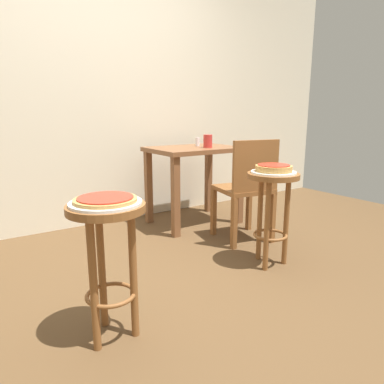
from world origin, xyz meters
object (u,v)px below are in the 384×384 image
Objects in this scene: cup_near_edge at (208,141)px; condiment_shaker at (197,142)px; serving_plate_middle at (273,172)px; dining_table at (194,162)px; pizza_middle at (274,168)px; wooden_chair at (247,186)px; pizza_foreground at (105,199)px; stool_middle at (272,199)px; stool_foreground at (108,242)px; serving_plate_foreground at (106,203)px.

cup_near_edge is 1.42× the size of condiment_shaker.
serving_plate_middle is 0.37× the size of dining_table.
condiment_shaker is (0.19, 1.17, 0.12)m from serving_plate_middle.
wooden_chair is (0.18, 0.44, -0.22)m from pizza_middle.
pizza_foreground is 1.24m from serving_plate_middle.
serving_plate_middle is at bearing 90.00° from stool_middle.
condiment_shaker is 0.10× the size of wooden_chair.
pizza_foreground is 2.34× the size of cup_near_edge.
serving_plate_middle is 3.62× the size of condiment_shaker.
pizza_middle reaches higher than pizza_foreground.
condiment_shaker is at bearing 43.32° from stool_foreground.
stool_foreground is 1.98m from condiment_shaker.
condiment_shaker is at bearing 43.32° from serving_plate_foreground.
condiment_shaker is at bearing 88.96° from wooden_chair.
wooden_chair reaches higher than serving_plate_middle.
stool_foreground is at bearing -136.34° from dining_table.
condiment_shaker is at bearing 80.72° from serving_plate_middle.
wooden_chair is (1.41, 0.61, -0.21)m from pizza_foreground.
pizza_middle is 1.02m from cup_near_edge.
serving_plate_foreground is at bearing -156.60° from wooden_chair.
serving_plate_foreground is 1.84m from cup_near_edge.
serving_plate_middle is at bearing -112.00° from wooden_chair.
pizza_middle is at bearing -100.56° from cup_near_edge.
stool_middle is at bearing -99.28° from condiment_shaker.
pizza_middle is at bearing 0.00° from stool_middle.
wooden_chair is at bearing -91.04° from condiment_shaker.
pizza_foreground is 0.43× the size of stool_middle.
pizza_foreground is at bearing -172.21° from serving_plate_middle.
pizza_foreground is 1.84m from cup_near_edge.
pizza_foreground is 1.96m from condiment_shaker.
stool_foreground is at bearing -156.60° from wooden_chair.
serving_plate_middle is 2.54× the size of cup_near_edge.
condiment_shaker reaches higher than dining_table.
stool_foreground is 1.86m from cup_near_edge.
wooden_chair is (0.18, 0.44, -0.01)m from stool_middle.
stool_middle is at bearing -95.49° from dining_table.
condiment_shaker is (1.42, 1.34, 0.10)m from pizza_foreground.
pizza_middle is 1.12m from dining_table.
serving_plate_foreground is 0.39× the size of dining_table.
pizza_middle is (1.23, 0.17, 0.21)m from stool_foreground.
dining_table reaches higher than stool_foreground.
serving_plate_foreground is 1.24m from pizza_middle.
serving_plate_foreground is at bearing -172.21° from stool_middle.
serving_plate_foreground is 1.96m from condiment_shaker.
dining_table reaches higher than serving_plate_middle.
cup_near_edge is at bearing -91.83° from condiment_shaker.
dining_table is 0.68m from wooden_chair.
wooden_chair reaches higher than serving_plate_foreground.
wooden_chair is (1.41, 0.61, -0.19)m from serving_plate_foreground.
serving_plate_foreground is 2.69× the size of cup_near_edge.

